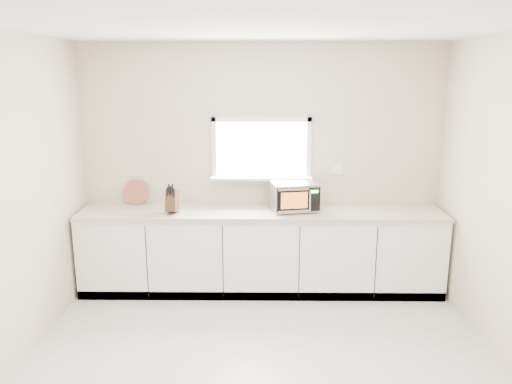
{
  "coord_description": "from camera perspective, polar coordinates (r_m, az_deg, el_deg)",
  "views": [
    {
      "loc": [
        -0.0,
        -3.5,
        2.38
      ],
      "look_at": [
        -0.05,
        1.55,
        1.16
      ],
      "focal_mm": 35.0,
      "sensor_mm": 36.0,
      "label": 1
    }
  ],
  "objects": [
    {
      "name": "cutting_board",
      "position": [
        5.77,
        -13.55,
        -0.02
      ],
      "size": [
        0.28,
        0.07,
        0.28
      ],
      "primitive_type": "cylinder",
      "rotation": [
        1.4,
        0.0,
        0.0
      ],
      "color": "#AB6242",
      "rests_on": "countertop"
    },
    {
      "name": "cabinets",
      "position": [
        5.55,
        0.59,
        -6.89
      ],
      "size": [
        3.92,
        0.6,
        0.88
      ],
      "primitive_type": "cube",
      "color": "white",
      "rests_on": "ground"
    },
    {
      "name": "ground",
      "position": [
        4.23,
        0.55,
        -20.64
      ],
      "size": [
        4.0,
        4.0,
        0.0
      ],
      "primitive_type": "plane",
      "color": "beige",
      "rests_on": "ground"
    },
    {
      "name": "knife_block",
      "position": [
        5.33,
        -9.58,
        -0.94
      ],
      "size": [
        0.12,
        0.23,
        0.33
      ],
      "rotation": [
        0.0,
        0.0,
        -0.05
      ],
      "color": "#472519",
      "rests_on": "countertop"
    },
    {
      "name": "back_wall",
      "position": [
        5.59,
        0.62,
        3.1
      ],
      "size": [
        4.0,
        0.17,
        2.7
      ],
      "color": "beige",
      "rests_on": "ground"
    },
    {
      "name": "microwave",
      "position": [
        5.38,
        4.41,
        -0.42
      ],
      "size": [
        0.54,
        0.46,
        0.31
      ],
      "rotation": [
        0.0,
        0.0,
        0.19
      ],
      "color": "black",
      "rests_on": "countertop"
    },
    {
      "name": "coffee_grinder",
      "position": [
        5.44,
        4.86,
        -0.82
      ],
      "size": [
        0.14,
        0.14,
        0.23
      ],
      "rotation": [
        0.0,
        0.0,
        -0.11
      ],
      "color": "#ACAFB4",
      "rests_on": "countertop"
    },
    {
      "name": "countertop",
      "position": [
        5.39,
        0.6,
        -2.34
      ],
      "size": [
        3.92,
        0.64,
        0.04
      ],
      "primitive_type": "cube",
      "color": "beige",
      "rests_on": "cabinets"
    }
  ]
}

